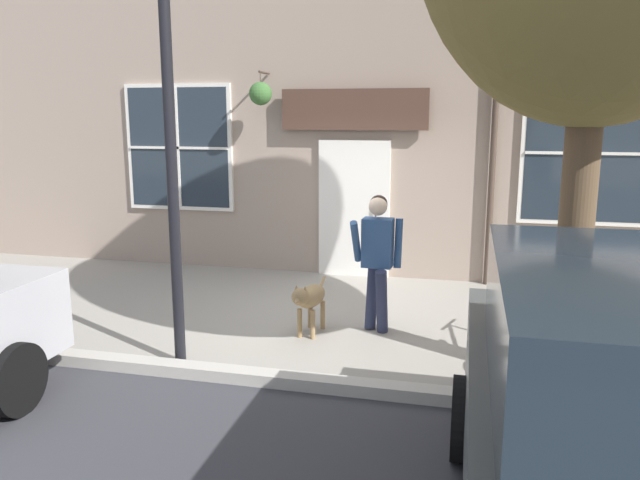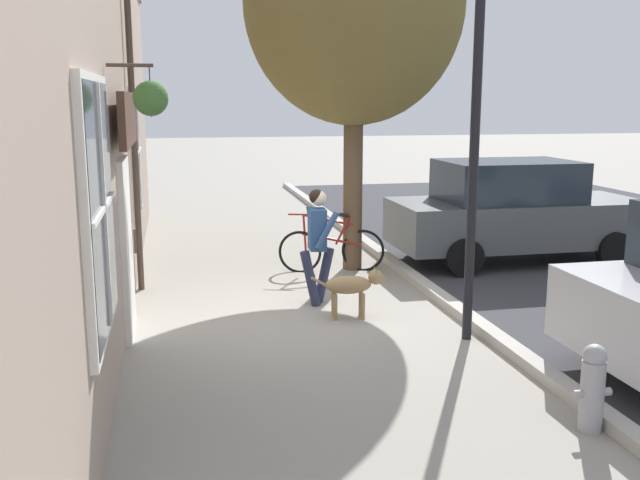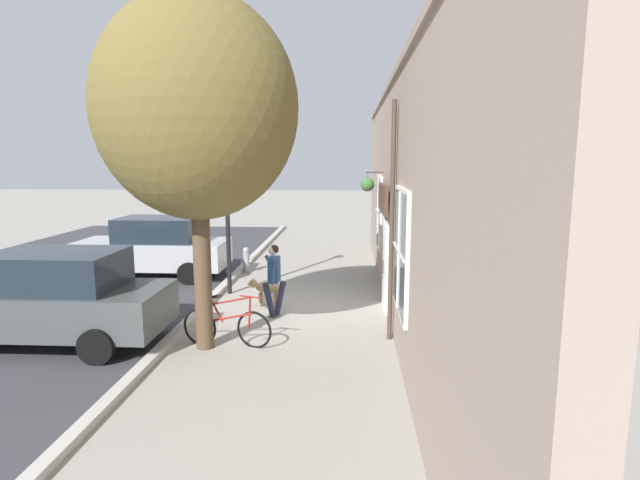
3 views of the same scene
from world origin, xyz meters
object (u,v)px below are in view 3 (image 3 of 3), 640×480
Objects in this scene: pedestrian_walking at (274,274)px; leaning_bicycle at (227,326)px; street_tree_by_curb at (196,115)px; parked_car_nearest_curb at (155,247)px; parked_car_mid_block at (51,298)px; fire_hydrant at (246,259)px; street_lamp at (226,171)px; dog_on_leash at (265,288)px.

pedestrian_walking reaches higher than leaning_bicycle.
parked_car_nearest_curb is at bearing -60.76° from street_tree_by_curb.
parked_car_mid_block is 6.60m from fire_hydrant.
street_lamp is at bearing -83.15° from street_tree_by_curb.
leaning_bicycle is at bearing -158.84° from street_tree_by_curb.
pedestrian_walking is 0.26× the size of street_tree_by_curb.
parked_car_mid_block is at bearing 91.97° from parked_car_nearest_curb.
parked_car_mid_block is 4.97m from street_lamp.
street_lamp is (0.83, -3.61, 2.75)m from leaning_bicycle.
parked_car_mid_block is at bearing 69.05° from fire_hydrant.
street_tree_by_curb is at bearing 21.16° from leaning_bicycle.
parked_car_nearest_curb reaches higher than dog_on_leash.
leaning_bicycle is 0.40× the size of parked_car_mid_block.
pedestrian_walking is 0.94m from dog_on_leash.
street_tree_by_curb is 4.35m from parked_car_mid_block.
pedestrian_walking is 4.52m from fire_hydrant.
street_tree_by_curb is (0.98, 1.97, 3.20)m from pedestrian_walking.
dog_on_leash is 4.63m from street_tree_by_curb.
parked_car_nearest_curb is 0.90× the size of street_lamp.
street_tree_by_curb is 3.78m from leaning_bicycle.
dog_on_leash is at bearing -66.02° from pedestrian_walking.
pedestrian_walking is at bearing 109.55° from fire_hydrant.
leaning_bicycle is at bearing 102.90° from street_lamp.
dog_on_leash is 3.10m from street_lamp.
leaning_bicycle is 2.23× the size of fire_hydrant.
fire_hydrant is at bearing -85.19° from street_tree_by_curb.
parked_car_nearest_curb is at bearing 16.09° from fire_hydrant.
fire_hydrant is at bearing -81.57° from leaning_bicycle.
street_tree_by_curb is 1.44× the size of parked_car_mid_block.
street_tree_by_curb is 1.44× the size of parked_car_nearest_curb.
dog_on_leash is 1.30× the size of fire_hydrant.
parked_car_nearest_curb is at bearing -88.03° from parked_car_mid_block.
leaning_bicycle is at bearing 71.69° from pedestrian_walking.
leaning_bicycle reaches higher than fire_hydrant.
parked_car_nearest_curb is at bearing -40.87° from pedestrian_walking.
dog_on_leash is 0.23× the size of parked_car_nearest_curb.
pedestrian_walking is at bearing -153.54° from parked_car_mid_block.
dog_on_leash is (0.32, -0.72, -0.51)m from pedestrian_walking.
street_lamp reaches higher than parked_car_nearest_curb.
leaning_bicycle is 0.36× the size of street_lamp.
pedestrian_walking is at bearing 139.13° from parked_car_nearest_curb.
leaning_bicycle is at bearing 122.85° from parked_car_nearest_curb.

